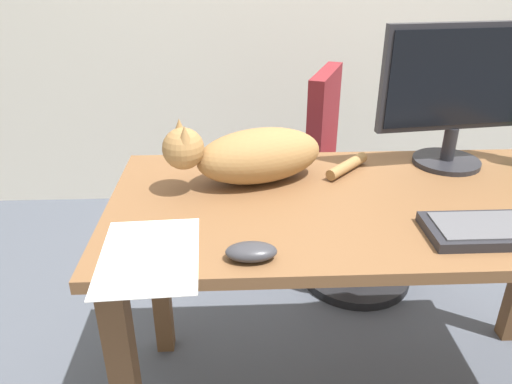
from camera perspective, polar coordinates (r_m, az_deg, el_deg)
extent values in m
cube|color=brown|center=(1.34, 14.16, -1.31)|extent=(1.42, 0.67, 0.03)
cube|color=brown|center=(1.73, -11.32, -8.56)|extent=(0.06, 0.06, 0.72)
cylinder|color=black|center=(2.30, 11.43, -9.24)|extent=(0.48, 0.48, 0.04)
cylinder|color=black|center=(2.18, 11.91, -4.73)|extent=(0.06, 0.06, 0.46)
cylinder|color=maroon|center=(2.06, 12.58, 1.50)|extent=(0.44, 0.44, 0.06)
cube|color=maroon|center=(2.00, 7.89, 8.24)|extent=(0.19, 0.35, 0.40)
cylinder|color=#232328|center=(1.61, 21.29, 3.35)|extent=(0.20, 0.20, 0.01)
cylinder|color=#232328|center=(1.59, 21.63, 5.25)|extent=(0.04, 0.04, 0.10)
cube|color=#232328|center=(1.53, 22.88, 12.22)|extent=(0.48, 0.09, 0.30)
cube|color=black|center=(1.52, 23.16, 12.07)|extent=(0.45, 0.06, 0.27)
ellipsoid|color=olive|center=(1.36, 0.42, 4.28)|extent=(0.40, 0.28, 0.15)
sphere|color=olive|center=(1.29, -8.48, 5.03)|extent=(0.11, 0.11, 0.11)
cone|color=olive|center=(1.24, -8.31, 6.69)|extent=(0.04, 0.04, 0.04)
cone|color=olive|center=(1.30, -8.93, 7.51)|extent=(0.04, 0.04, 0.04)
cylinder|color=olive|center=(1.46, 10.57, 3.01)|extent=(0.15, 0.15, 0.03)
ellipsoid|color=#333338|center=(1.04, -0.56, -6.97)|extent=(0.11, 0.06, 0.04)
cube|color=white|center=(1.08, -12.34, -7.19)|extent=(0.23, 0.31, 0.00)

